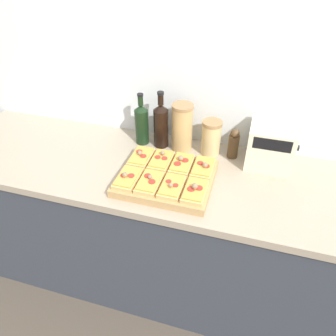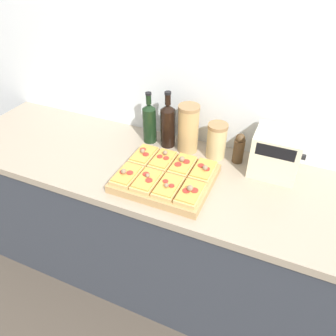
# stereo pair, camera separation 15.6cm
# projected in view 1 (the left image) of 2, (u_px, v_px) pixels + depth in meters

# --- Properties ---
(ground_plane) EXTENTS (12.00, 12.00, 0.00)m
(ground_plane) POSITION_uv_depth(u_px,v_px,m) (166.00, 324.00, 1.92)
(ground_plane) COLOR #4C4238
(wall_back) EXTENTS (6.00, 0.06, 2.50)m
(wall_back) POSITION_uv_depth(u_px,v_px,m) (203.00, 78.00, 1.69)
(wall_back) COLOR silver
(wall_back) RESTS_ON ground_plane
(kitchen_counter) EXTENTS (2.63, 0.67, 0.89)m
(kitchen_counter) POSITION_uv_depth(u_px,v_px,m) (182.00, 233.00, 1.90)
(kitchen_counter) COLOR #333842
(kitchen_counter) RESTS_ON ground_plane
(cutting_board) EXTENTS (0.44, 0.37, 0.04)m
(cutting_board) POSITION_uv_depth(u_px,v_px,m) (166.00, 178.00, 1.57)
(cutting_board) COLOR tan
(cutting_board) RESTS_ON kitchen_counter
(pizza_slice_back_left) EXTENTS (0.10, 0.17, 0.05)m
(pizza_slice_back_left) POSITION_uv_depth(u_px,v_px,m) (141.00, 157.00, 1.65)
(pizza_slice_back_left) COLOR tan
(pizza_slice_back_left) RESTS_ON cutting_board
(pizza_slice_back_midleft) EXTENTS (0.10, 0.17, 0.05)m
(pizza_slice_back_midleft) POSITION_uv_depth(u_px,v_px,m) (161.00, 160.00, 1.63)
(pizza_slice_back_midleft) COLOR tan
(pizza_slice_back_midleft) RESTS_ON cutting_board
(pizza_slice_back_midright) EXTENTS (0.10, 0.17, 0.06)m
(pizza_slice_back_midright) POSITION_uv_depth(u_px,v_px,m) (182.00, 164.00, 1.60)
(pizza_slice_back_midright) COLOR tan
(pizza_slice_back_midright) RESTS_ON cutting_board
(pizza_slice_back_right) EXTENTS (0.10, 0.17, 0.05)m
(pizza_slice_back_right) POSITION_uv_depth(u_px,v_px,m) (203.00, 167.00, 1.58)
(pizza_slice_back_right) COLOR tan
(pizza_slice_back_right) RESTS_ON cutting_board
(pizza_slice_front_left) EXTENTS (0.10, 0.17, 0.05)m
(pizza_slice_front_left) POSITION_uv_depth(u_px,v_px,m) (128.00, 178.00, 1.51)
(pizza_slice_front_left) COLOR tan
(pizza_slice_front_left) RESTS_ON cutting_board
(pizza_slice_front_midleft) EXTENTS (0.10, 0.17, 0.05)m
(pizza_slice_front_midleft) POSITION_uv_depth(u_px,v_px,m) (149.00, 182.00, 1.49)
(pizza_slice_front_midleft) COLOR tan
(pizza_slice_front_midleft) RESTS_ON cutting_board
(pizza_slice_front_midright) EXTENTS (0.10, 0.17, 0.05)m
(pizza_slice_front_midright) POSITION_uv_depth(u_px,v_px,m) (172.00, 186.00, 1.47)
(pizza_slice_front_midright) COLOR tan
(pizza_slice_front_midright) RESTS_ON cutting_board
(pizza_slice_front_right) EXTENTS (0.10, 0.17, 0.06)m
(pizza_slice_front_right) POSITION_uv_depth(u_px,v_px,m) (195.00, 191.00, 1.44)
(pizza_slice_front_right) COLOR tan
(pizza_slice_front_right) RESTS_ON cutting_board
(olive_oil_bottle) EXTENTS (0.08, 0.08, 0.29)m
(olive_oil_bottle) POSITION_uv_depth(u_px,v_px,m) (142.00, 123.00, 1.79)
(olive_oil_bottle) COLOR black
(olive_oil_bottle) RESTS_ON kitchen_counter
(wine_bottle) EXTENTS (0.08, 0.08, 0.32)m
(wine_bottle) POSITION_uv_depth(u_px,v_px,m) (161.00, 125.00, 1.76)
(wine_bottle) COLOR black
(wine_bottle) RESTS_ON kitchen_counter
(grain_jar_tall) EXTENTS (0.11, 0.11, 0.26)m
(grain_jar_tall) POSITION_uv_depth(u_px,v_px,m) (182.00, 127.00, 1.73)
(grain_jar_tall) COLOR tan
(grain_jar_tall) RESTS_ON kitchen_counter
(grain_jar_short) EXTENTS (0.10, 0.10, 0.19)m
(grain_jar_short) POSITION_uv_depth(u_px,v_px,m) (211.00, 138.00, 1.72)
(grain_jar_short) COLOR tan
(grain_jar_short) RESTS_ON kitchen_counter
(pepper_mill) EXTENTS (0.06, 0.06, 0.17)m
(pepper_mill) POSITION_uv_depth(u_px,v_px,m) (234.00, 144.00, 1.70)
(pepper_mill) COLOR #47331E
(pepper_mill) RESTS_ON kitchen_counter
(toaster_oven) EXTENTS (0.24, 0.20, 0.22)m
(toaster_oven) POSITION_uv_depth(u_px,v_px,m) (270.00, 146.00, 1.63)
(toaster_oven) COLOR beige
(toaster_oven) RESTS_ON kitchen_counter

